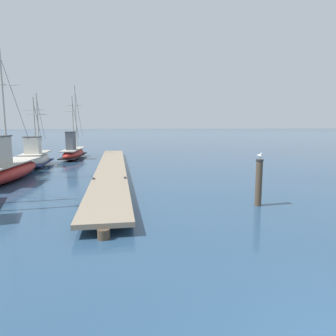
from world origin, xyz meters
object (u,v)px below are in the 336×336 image
fishing_boat_3 (73,151)px  mooring_piling (259,182)px  perched_seagull (260,156)px  fishing_boat_0 (4,168)px  fishing_boat_1 (36,157)px

fishing_boat_3 → mooring_piling: size_ratio=4.37×
mooring_piling → perched_seagull: perched_seagull is taller
fishing_boat_3 → mooring_piling: (10.50, -18.01, 0.30)m
fishing_boat_0 → mooring_piling: fishing_boat_0 is taller
perched_seagull → fishing_boat_3: bearing=120.2°
mooring_piling → perched_seagull: (0.00, 0.01, 1.04)m
mooring_piling → fishing_boat_1: bearing=133.9°
mooring_piling → perched_seagull: 1.04m
fishing_boat_1 → mooring_piling: 17.81m
fishing_boat_1 → mooring_piling: size_ratio=3.34×
fishing_boat_3 → perched_seagull: size_ratio=21.58×
fishing_boat_0 → fishing_boat_1: 6.29m
fishing_boat_0 → perched_seagull: 13.88m
fishing_boat_0 → mooring_piling: size_ratio=4.11×
fishing_boat_1 → fishing_boat_3: fishing_boat_3 is taller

